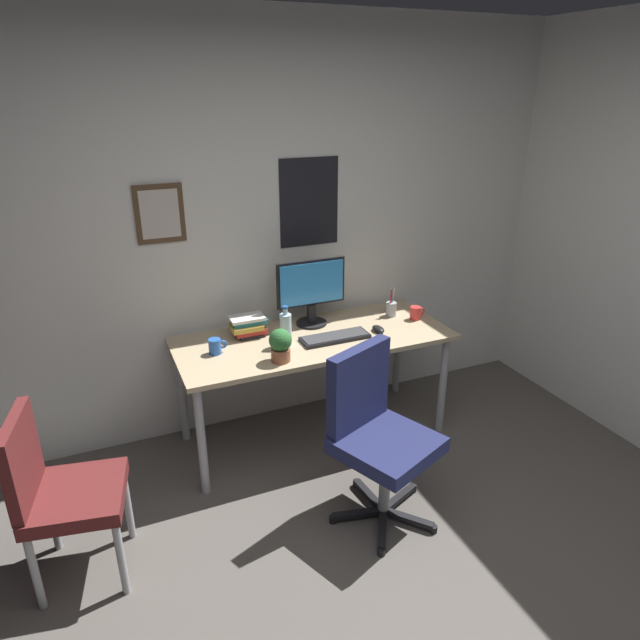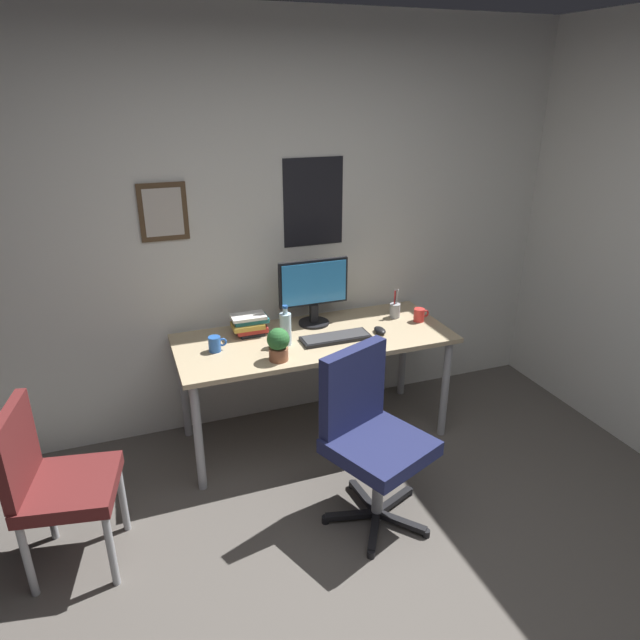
{
  "view_description": "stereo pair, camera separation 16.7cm",
  "coord_description": "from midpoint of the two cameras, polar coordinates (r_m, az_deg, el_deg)",
  "views": [
    {
      "loc": [
        -1.0,
        -1.25,
        2.18
      ],
      "look_at": [
        0.24,
        1.62,
        0.87
      ],
      "focal_mm": 31.76,
      "sensor_mm": 36.0,
      "label": 1
    },
    {
      "loc": [
        -0.84,
        -1.31,
        2.18
      ],
      "look_at": [
        0.24,
        1.62,
        0.87
      ],
      "focal_mm": 31.76,
      "sensor_mm": 36.0,
      "label": 2
    }
  ],
  "objects": [
    {
      "name": "wall_back",
      "position": [
        3.66,
        -5.15,
        8.74
      ],
      "size": [
        4.4,
        0.1,
        2.6
      ],
      "color": "silver",
      "rests_on": "ground_plane"
    },
    {
      "name": "desk",
      "position": [
        3.56,
        0.79,
        -2.74
      ],
      "size": [
        1.72,
        0.7,
        0.72
      ],
      "color": "tan",
      "rests_on": "ground_plane"
    },
    {
      "name": "office_chair",
      "position": [
        2.99,
        6.59,
        -10.95
      ],
      "size": [
        0.6,
        0.61,
        0.95
      ],
      "color": "#1E234C",
      "rests_on": "ground_plane"
    },
    {
      "name": "side_chair",
      "position": [
        2.93,
        -23.88,
        -14.41
      ],
      "size": [
        0.49,
        0.49,
        0.88
      ],
      "color": "#591E1E",
      "rests_on": "ground_plane"
    },
    {
      "name": "monitor",
      "position": [
        3.63,
        0.67,
        3.1
      ],
      "size": [
        0.46,
        0.2,
        0.43
      ],
      "color": "black",
      "rests_on": "desk"
    },
    {
      "name": "keyboard",
      "position": [
        3.49,
        2.95,
        -1.81
      ],
      "size": [
        0.43,
        0.15,
        0.03
      ],
      "color": "black",
      "rests_on": "desk"
    },
    {
      "name": "computer_mouse",
      "position": [
        3.6,
        7.37,
        -1.05
      ],
      "size": [
        0.06,
        0.11,
        0.04
      ],
      "color": "black",
      "rests_on": "desk"
    },
    {
      "name": "water_bottle",
      "position": [
        3.38,
        -2.08,
        -0.87
      ],
      "size": [
        0.07,
        0.07,
        0.25
      ],
      "color": "silver",
      "rests_on": "desk"
    },
    {
      "name": "coffee_mug_near",
      "position": [
        3.36,
        -9.13,
        -2.41
      ],
      "size": [
        0.11,
        0.07,
        0.09
      ],
      "color": "#2659B2",
      "rests_on": "desk"
    },
    {
      "name": "coffee_mug_far",
      "position": [
        3.81,
        11.23,
        0.5
      ],
      "size": [
        0.11,
        0.07,
        0.09
      ],
      "color": "red",
      "rests_on": "desk"
    },
    {
      "name": "potted_plant",
      "position": [
        3.19,
        -2.74,
        -2.37
      ],
      "size": [
        0.13,
        0.13,
        0.2
      ],
      "color": "brown",
      "rests_on": "desk"
    },
    {
      "name": "pen_cup",
      "position": [
        3.84,
        8.8,
        1.03
      ],
      "size": [
        0.07,
        0.07,
        0.2
      ],
      "color": "#9EA0A5",
      "rests_on": "desk"
    },
    {
      "name": "book_stack_left",
      "position": [
        3.55,
        -5.77,
        -0.44
      ],
      "size": [
        0.23,
        0.16,
        0.13
      ],
      "color": "black",
      "rests_on": "desk"
    }
  ]
}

